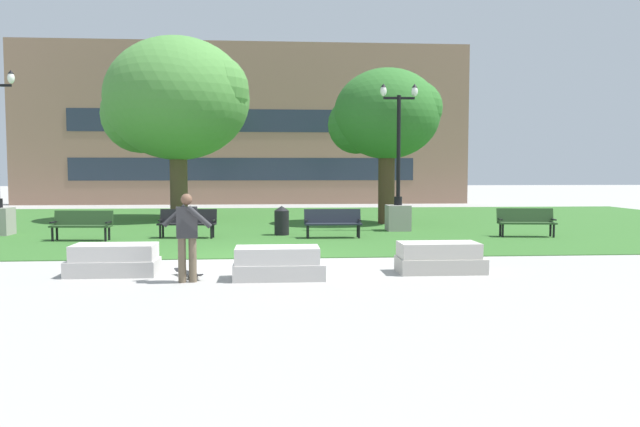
{
  "coord_description": "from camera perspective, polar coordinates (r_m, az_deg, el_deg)",
  "views": [
    {
      "loc": [
        0.33,
        -15.1,
        2.17
      ],
      "look_at": [
        1.37,
        -1.4,
        1.2
      ],
      "focal_mm": 35.0,
      "sensor_mm": 36.0,
      "label": 1
    }
  ],
  "objects": [
    {
      "name": "tree_near_left",
      "position": [
        27.72,
        -13.06,
        10.02
      ],
      "size": [
        6.44,
        6.14,
        7.78
      ],
      "color": "brown",
      "rests_on": "grass_lawn"
    },
    {
      "name": "building_facade_distant",
      "position": [
        39.74,
        -6.97,
        8.12
      ],
      "size": [
        28.48,
        1.03,
        10.06
      ],
      "color": "#8E6B56",
      "rests_on": "ground"
    },
    {
      "name": "park_bench_far_right",
      "position": [
        20.26,
        -20.93,
        -0.85
      ],
      "size": [
        1.84,
        0.69,
        0.9
      ],
      "color": "#284723",
      "rests_on": "grass_lawn"
    },
    {
      "name": "concrete_block_center",
      "position": [
        13.53,
        -18.32,
        -4.08
      ],
      "size": [
        1.8,
        0.9,
        0.64
      ],
      "color": "#BCB7B2",
      "rests_on": "ground"
    },
    {
      "name": "grass_lawn",
      "position": [
        25.2,
        -5.05,
        -0.9
      ],
      "size": [
        40.0,
        20.0,
        0.02
      ],
      "primitive_type": "cube",
      "color": "#336628",
      "rests_on": "ground"
    },
    {
      "name": "trash_bin",
      "position": [
        20.53,
        -3.52,
        -0.63
      ],
      "size": [
        0.49,
        0.49,
        0.96
      ],
      "color": "black",
      "rests_on": "grass_lawn"
    },
    {
      "name": "ground_plane",
      "position": [
        15.26,
        -5.53,
        -4.16
      ],
      "size": [
        140.0,
        140.0,
        0.0
      ],
      "primitive_type": "plane",
      "color": "#A3A09B"
    },
    {
      "name": "person_skateboarder",
      "position": [
        12.23,
        -12.07,
        -1.68
      ],
      "size": [
        1.0,
        0.5,
        1.71
      ],
      "color": "brown",
      "rests_on": "ground"
    },
    {
      "name": "lamp_post_right",
      "position": [
        22.13,
        7.15,
        1.12
      ],
      "size": [
        1.32,
        0.8,
        5.14
      ],
      "color": "gray",
      "rests_on": "grass_lawn"
    },
    {
      "name": "park_bench_near_left",
      "position": [
        21.07,
        18.32,
        -0.61
      ],
      "size": [
        1.85,
        0.74,
        0.9
      ],
      "color": "#284723",
      "rests_on": "grass_lawn"
    },
    {
      "name": "park_bench_near_right",
      "position": [
        19.67,
        1.18,
        -0.72
      ],
      "size": [
        1.8,
        0.54,
        0.9
      ],
      "color": "#1E232D",
      "rests_on": "grass_lawn"
    },
    {
      "name": "tree_near_right",
      "position": [
        25.07,
        6.01,
        8.87
      ],
      "size": [
        4.41,
        4.2,
        6.14
      ],
      "color": "#4C3823",
      "rests_on": "grass_lawn"
    },
    {
      "name": "concrete_block_left",
      "position": [
        12.45,
        -3.83,
        -4.58
      ],
      "size": [
        1.8,
        0.9,
        0.64
      ],
      "color": "#BCB7B2",
      "rests_on": "ground"
    },
    {
      "name": "concrete_block_right",
      "position": [
        13.41,
        10.87,
        -4.02
      ],
      "size": [
        1.8,
        0.9,
        0.64
      ],
      "color": "#B2ADA3",
      "rests_on": "ground"
    },
    {
      "name": "park_bench_far_left",
      "position": [
        20.1,
        -12.02,
        -0.71
      ],
      "size": [
        1.84,
        0.7,
        0.9
      ],
      "color": "black",
      "rests_on": "grass_lawn"
    },
    {
      "name": "skateboard",
      "position": [
        12.87,
        -11.95,
        -5.37
      ],
      "size": [
        0.69,
        0.98,
        0.14
      ],
      "color": "black",
      "rests_on": "ground"
    }
  ]
}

